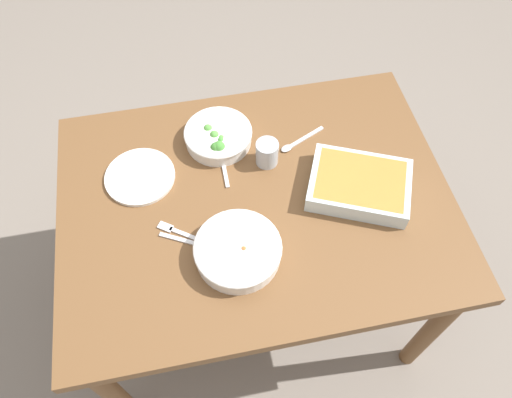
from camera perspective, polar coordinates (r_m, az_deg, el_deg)
ground_plane at (r=2.16m, az=0.00°, el=-10.74°), size 6.00×6.00×0.00m
dining_table at (r=1.58m, az=0.00°, el=-1.78°), size 1.20×0.90×0.74m
stew_bowl at (r=1.38m, az=-2.13°, el=-6.00°), size 0.25×0.25×0.06m
broccoli_bowl at (r=1.62m, az=-4.42°, el=7.33°), size 0.22×0.22×0.07m
baking_dish at (r=1.52m, az=11.92°, el=1.68°), size 0.36×0.32×0.06m
drink_cup at (r=1.55m, az=1.29°, el=5.28°), size 0.07×0.07×0.08m
side_plate at (r=1.58m, az=-13.33°, el=2.55°), size 0.22×0.22×0.01m
spoon_by_stew at (r=1.43m, az=-6.99°, el=-5.16°), size 0.16×0.10×0.01m
spoon_by_broccoli at (r=1.59m, az=-3.94°, el=4.69°), size 0.03×0.18×0.01m
spoon_spare at (r=1.63m, az=4.72°, el=6.54°), size 0.17×0.09×0.01m
fork_on_table at (r=1.45m, az=-8.69°, el=-3.92°), size 0.16×0.11×0.01m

